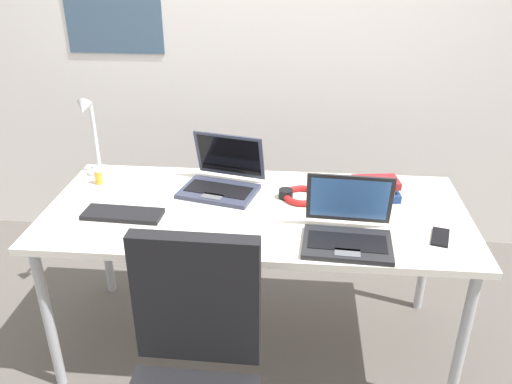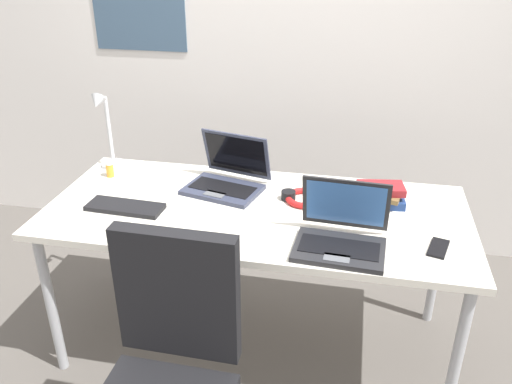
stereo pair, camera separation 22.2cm
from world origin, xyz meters
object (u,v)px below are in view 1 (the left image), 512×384
Objects in this scene: laptop_by_keyboard at (348,230)px; computer_mouse at (343,208)px; book_stack at (378,188)px; laptop_near_mouse at (222,180)px; desk_lamp at (92,137)px; cell_phone at (440,237)px; pill_bottle at (98,176)px; external_keyboard at (123,214)px; headphones at (303,195)px.

computer_mouse is at bearing 90.21° from laptop_by_keyboard.
laptop_near_mouse is at bearing 178.18° from book_stack.
desk_lamp is 1.61m from cell_phone.
pill_bottle is (0.04, -0.09, -0.16)m from desk_lamp.
external_keyboard is 1.54× the size of headphones.
headphones reaches higher than computer_mouse.
cell_phone is at bearing 7.81° from laptop_by_keyboard.
headphones is 0.96m from pill_bottle.
desk_lamp is at bearing 168.14° from computer_mouse.
book_stack reaches higher than pill_bottle.
headphones is at bearing -4.22° from pill_bottle.
desk_lamp is at bearing 179.15° from cell_phone.
desk_lamp is 1.14× the size of laptop_by_keyboard.
headphones is (-0.17, 0.10, -0.00)m from computer_mouse.
book_stack is (-0.21, 0.33, 0.04)m from cell_phone.
desk_lamp is at bearing 170.81° from headphones.
laptop_by_keyboard is 1.63× the size of book_stack.
book_stack is at bearing 16.68° from external_keyboard.
laptop_by_keyboard reaches higher than computer_mouse.
headphones is 0.99× the size of book_stack.
pill_bottle reaches higher than headphones.
computer_mouse is at bearing -12.79° from desk_lamp.
book_stack is (0.16, 0.38, -0.00)m from laptop_by_keyboard.
cell_phone is at bearing -28.74° from headphones.
pill_bottle is (-0.96, 0.07, 0.03)m from headphones.
cell_phone is 0.64× the size of headphones.
external_keyboard is 0.93m from computer_mouse.
pill_bottle reaches higher than computer_mouse.
desk_lamp is 2.94× the size of cell_phone.
external_keyboard is at bearing 172.94° from laptop_by_keyboard.
cell_phone is (1.53, -0.45, -0.19)m from desk_lamp.
computer_mouse is (1.17, -0.27, -0.18)m from desk_lamp.
computer_mouse is (0.92, 0.12, 0.01)m from external_keyboard.
headphones is (-0.54, 0.29, 0.01)m from cell_phone.
laptop_near_mouse is 0.68m from laptop_by_keyboard.
cell_phone is (0.36, -0.19, -0.01)m from computer_mouse.
laptop_near_mouse reaches higher than external_keyboard.
book_stack is at bearing -1.82° from laptop_near_mouse.
cell_phone is at bearing -16.52° from desk_lamp.
laptop_by_keyboard is (1.17, -0.50, -0.15)m from desk_lamp.
laptop_by_keyboard is 1.64× the size of headphones.
laptop_by_keyboard reaches higher than external_keyboard.
computer_mouse is at bearing -138.28° from book_stack.
laptop_near_mouse is 2.89× the size of cell_phone.
desk_lamp is 0.50m from external_keyboard.
laptop_by_keyboard is 0.41m from book_stack.
laptop_by_keyboard is 1.20m from pill_bottle.
laptop_by_keyboard is 0.24m from computer_mouse.
laptop_near_mouse reaches higher than book_stack.
laptop_near_mouse is 0.59m from pill_bottle.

